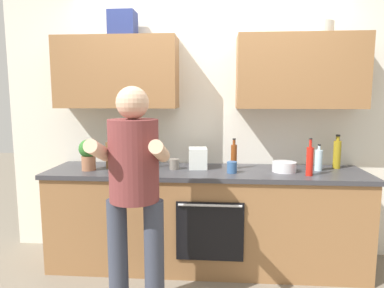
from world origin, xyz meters
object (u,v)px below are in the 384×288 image
Objects in this scene: person_standing at (134,184)px; grocery_bag_produce at (198,158)px; knife_block at (113,154)px; potted_herb at (88,153)px; bottle_water at (319,160)px; bottle_hotsauce at (310,161)px; bottle_soy at (156,156)px; cup_tea at (232,167)px; mixing_bowl at (284,167)px; bottle_soda at (131,153)px; bottle_oil at (337,154)px; bottle_vinegar at (234,156)px; cup_stoneware at (174,164)px; bottle_wine at (120,161)px; cup_coffee at (146,164)px.

grocery_bag_produce is (0.38, 0.86, 0.03)m from person_standing.
knife_block reaches higher than potted_herb.
bottle_water is 0.24m from bottle_hotsauce.
bottle_soy is (-1.35, 0.25, -0.02)m from bottle_hotsauce.
mixing_bowl is at bearing 10.62° from cup_tea.
person_standing is at bearing -154.65° from bottle_hotsauce.
cup_tea is at bearing -10.53° from bottle_soda.
grocery_bag_produce is at bearing -175.85° from bottle_oil.
person_standing reaches higher than potted_herb.
bottle_vinegar is 0.90× the size of bottle_oil.
cup_stoneware is (0.41, -0.06, -0.09)m from bottle_soda.
bottle_oil is at bearing 2.93° from bottle_soda.
cup_coffee is (0.21, 0.11, -0.04)m from bottle_wine.
mixing_bowl is at bearing -1.49° from cup_stoneware.
bottle_oil is at bearing 19.85° from mixing_bowl.
bottle_hotsauce is at bearing -10.63° from bottle_soy.
bottle_oil is 1.65× the size of grocery_bag_produce.
cup_coffee is 0.34m from knife_block.
cup_coffee is (-1.74, -0.19, -0.09)m from bottle_oil.
bottle_vinegar reaches higher than cup_coffee.
cup_stoneware is at bearing 167.78° from cup_tea.
potted_herb reaches higher than grocery_bag_produce.
bottle_wine is 0.70m from grocery_bag_produce.
cup_tea is (0.69, 0.68, -0.01)m from person_standing.
bottle_oil reaches higher than bottle_wine.
bottle_soda is 0.17m from knife_block.
grocery_bag_produce is (-0.31, 0.18, 0.04)m from cup_tea.
cup_stoneware is 0.98m from mixing_bowl.
bottle_water is at bearing -1.29° from grocery_bag_produce.
bottle_hotsauce is at bearing -122.57° from bottle_water.
potted_herb is (-0.30, 0.04, 0.06)m from bottle_wine.
bottle_oil is (1.66, 0.95, 0.08)m from person_standing.
person_standing is 5.13× the size of bottle_soda.
bottle_soda is at bearing 179.34° from bottle_water.
bottle_soda is at bearing 171.86° from bottle_hotsauce.
cup_tea is at bearing 44.67° from person_standing.
person_standing is 0.93m from knife_block.
cup_coffee reaches higher than cup_stoneware.
person_standing is 0.81m from cup_stoneware.
cup_coffee is (-1.41, 0.13, -0.08)m from bottle_hotsauce.
bottle_hotsauce is (-0.33, -0.32, -0.01)m from bottle_oil.
bottle_wine is 0.24m from cup_coffee.
bottle_vinegar is 0.89× the size of bottle_soda.
bottle_hotsauce is 1.04× the size of knife_block.
bottle_wine is at bearing -178.30° from cup_tea.
potted_herb is at bearing -155.54° from bottle_soda.
bottle_water is 0.75× the size of bottle_hotsauce.
cup_tea is at bearing -8.13° from knife_block.
bottle_soy is at bearing 6.53° from knife_block.
bottle_oil is 3.08× the size of cup_coffee.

